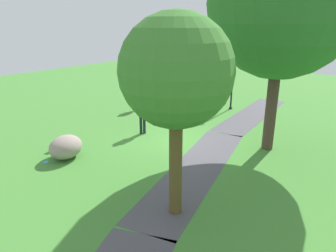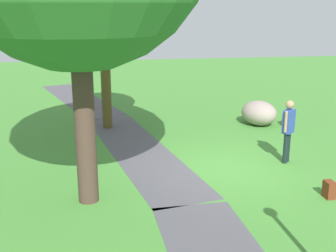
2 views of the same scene
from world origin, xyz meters
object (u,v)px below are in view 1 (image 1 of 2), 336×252
woman_with_handbag (138,94)px  young_tree_near_path (176,73)px  lawn_boulder (66,147)px  frisbee_on_grass (46,162)px  handbag_on_grass (150,107)px  backpack_by_boulder (57,145)px  spare_backpack_on_lawn (171,118)px  large_shade_tree (283,4)px  lamp_post (233,74)px  man_near_boulder (142,112)px

woman_with_handbag → young_tree_near_path: bearing=46.1°
young_tree_near_path → lawn_boulder: young_tree_near_path is taller
lawn_boulder → frisbee_on_grass: size_ratio=7.41×
handbag_on_grass → backpack_by_boulder: bearing=6.9°
spare_backpack_on_lawn → frisbee_on_grass: 6.99m
large_shade_tree → young_tree_near_path: large_shade_tree is taller
lawn_boulder → woman_with_handbag: woman_with_handbag is taller
lamp_post → handbag_on_grass: bearing=-54.4°
lawn_boulder → young_tree_near_path: bearing=84.6°
young_tree_near_path → spare_backpack_on_lawn: (-6.70, -4.87, -3.66)m
lamp_post → backpack_by_boulder: size_ratio=8.59×
handbag_on_grass → woman_with_handbag: bearing=-41.9°
large_shade_tree → backpack_by_boulder: large_shade_tree is taller
large_shade_tree → lamp_post: size_ratio=2.44×
young_tree_near_path → man_near_boulder: size_ratio=3.00×
handbag_on_grass → young_tree_near_path: bearing=42.5°
woman_with_handbag → spare_backpack_on_lawn: 3.10m
large_shade_tree → spare_backpack_on_lawn: large_shade_tree is taller
man_near_boulder → spare_backpack_on_lawn: man_near_boulder is taller
young_tree_near_path → spare_backpack_on_lawn: young_tree_near_path is taller
large_shade_tree → young_tree_near_path: (5.99, -0.55, -1.78)m
handbag_on_grass → spare_backpack_on_lawn: (1.29, 2.45, 0.05)m
large_shade_tree → woman_with_handbag: (-1.48, -8.33, -4.69)m
lamp_post → lawn_boulder: size_ratio=2.00×
large_shade_tree → man_near_boulder: 7.28m
frisbee_on_grass → backpack_by_boulder: bearing=-145.1°
lawn_boulder → spare_backpack_on_lawn: 6.21m
lamp_post → woman_with_handbag: size_ratio=2.10×
backpack_by_boulder → spare_backpack_on_lawn: 6.13m
handbag_on_grass → lawn_boulder: bearing=13.8°
lawn_boulder → spare_backpack_on_lawn: bearing=174.4°
handbag_on_grass → frisbee_on_grass: handbag_on_grass is taller
spare_backpack_on_lawn → backpack_by_boulder: bearing=-14.9°
young_tree_near_path → frisbee_on_grass: size_ratio=22.84×
lamp_post → lawn_boulder: bearing=-11.8°
lawn_boulder → backpack_by_boulder: 1.03m
young_tree_near_path → lamp_post: bearing=-162.9°
large_shade_tree → lamp_post: (-4.85, -3.88, -3.51)m
lamp_post → woman_with_handbag: bearing=-52.8°
woman_with_handbag → frisbee_on_grass: 8.03m
young_tree_near_path → man_near_boulder: bearing=-132.0°
woman_with_handbag → spare_backpack_on_lawn: (0.77, 2.91, -0.75)m
lamp_post → young_tree_near_path: bearing=17.1°
large_shade_tree → young_tree_near_path: size_ratio=1.58×
backpack_by_boulder → man_near_boulder: bearing=156.1°
woman_with_handbag → frisbee_on_grass: bearing=14.8°
lawn_boulder → backpack_by_boulder: (-0.26, -0.96, -0.25)m
large_shade_tree → backpack_by_boulder: 10.28m
lawn_boulder → woman_with_handbag: bearing=-161.7°
lawn_boulder → frisbee_on_grass: (0.76, -0.25, -0.43)m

